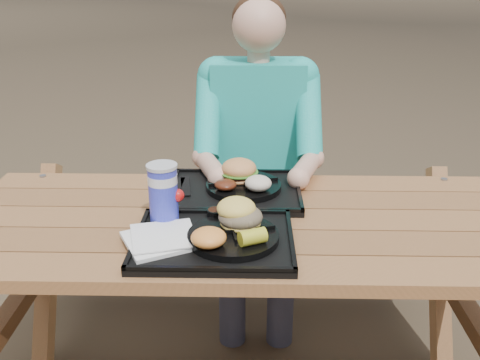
{
  "coord_description": "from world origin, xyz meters",
  "views": [
    {
      "loc": [
        0.03,
        -1.51,
        1.5
      ],
      "look_at": [
        0.0,
        0.0,
        0.88
      ],
      "focal_mm": 40.0,
      "sensor_mm": 36.0,
      "label": 1
    }
  ],
  "objects": [
    {
      "name": "picnic_table",
      "position": [
        0.0,
        0.0,
        0.38
      ],
      "size": [
        1.8,
        1.49,
        0.75
      ],
      "primitive_type": null,
      "color": "#999999",
      "rests_on": "ground"
    },
    {
      "name": "tray_near",
      "position": [
        -0.07,
        -0.17,
        0.76
      ],
      "size": [
        0.45,
        0.35,
        0.02
      ],
      "primitive_type": "cube",
      "color": "black",
      "rests_on": "picnic_table"
    },
    {
      "name": "tray_far",
      "position": [
        -0.02,
        0.18,
        0.76
      ],
      "size": [
        0.45,
        0.35,
        0.02
      ],
      "primitive_type": "cube",
      "color": "black",
      "rests_on": "picnic_table"
    },
    {
      "name": "plate_near",
      "position": [
        -0.02,
        -0.18,
        0.78
      ],
      "size": [
        0.26,
        0.26,
        0.02
      ],
      "primitive_type": "cylinder",
      "color": "black",
      "rests_on": "tray_near"
    },
    {
      "name": "plate_far",
      "position": [
        0.01,
        0.19,
        0.78
      ],
      "size": [
        0.26,
        0.26,
        0.02
      ],
      "primitive_type": "cylinder",
      "color": "black",
      "rests_on": "tray_far"
    },
    {
      "name": "napkin_stack",
      "position": [
        -0.22,
        -0.2,
        0.78
      ],
      "size": [
        0.24,
        0.24,
        0.02
      ],
      "primitive_type": "cube",
      "rotation": [
        0.0,
        0.0,
        0.47
      ],
      "color": "white",
      "rests_on": "tray_near"
    },
    {
      "name": "soda_cup",
      "position": [
        -0.23,
        -0.07,
        0.86
      ],
      "size": [
        0.09,
        0.09,
        0.17
      ],
      "primitive_type": "cylinder",
      "color": "#1922BD",
      "rests_on": "tray_near"
    },
    {
      "name": "condiment_bbq",
      "position": [
        -0.07,
        -0.05,
        0.79
      ],
      "size": [
        0.06,
        0.06,
        0.03
      ],
      "primitive_type": "cylinder",
      "color": "black",
      "rests_on": "tray_near"
    },
    {
      "name": "condiment_mustard",
      "position": [
        -0.0,
        -0.04,
        0.79
      ],
      "size": [
        0.05,
        0.05,
        0.03
      ],
      "primitive_type": "cylinder",
      "color": "gold",
      "rests_on": "tray_near"
    },
    {
      "name": "sandwich",
      "position": [
        0.0,
        -0.12,
        0.85
      ],
      "size": [
        0.12,
        0.12,
        0.12
      ],
      "primitive_type": null,
      "color": "#F7D157",
      "rests_on": "plate_near"
    },
    {
      "name": "mac_cheese",
      "position": [
        -0.08,
        -0.25,
        0.81
      ],
      "size": [
        0.1,
        0.1,
        0.05
      ],
      "primitive_type": "ellipsoid",
      "color": "#FFA243",
      "rests_on": "plate_near"
    },
    {
      "name": "corn_cob",
      "position": [
        0.04,
        -0.24,
        0.81
      ],
      "size": [
        0.1,
        0.1,
        0.04
      ],
      "primitive_type": null,
      "rotation": [
        0.0,
        0.0,
        0.43
      ],
      "color": "gold",
      "rests_on": "plate_near"
    },
    {
      "name": "cutlery_far",
      "position": [
        -0.2,
        0.2,
        0.77
      ],
      "size": [
        0.05,
        0.17,
        0.01
      ],
      "primitive_type": "cube",
      "rotation": [
        0.0,
        0.0,
        0.14
      ],
      "color": "black",
      "rests_on": "tray_far"
    },
    {
      "name": "burger",
      "position": [
        -0.01,
        0.23,
        0.85
      ],
      "size": [
        0.13,
        0.13,
        0.11
      ],
      "primitive_type": null,
      "color": "#E2914F",
      "rests_on": "plate_far"
    },
    {
      "name": "baked_beans",
      "position": [
        -0.05,
        0.14,
        0.81
      ],
      "size": [
        0.07,
        0.07,
        0.03
      ],
      "primitive_type": "ellipsoid",
      "color": "#572211",
      "rests_on": "plate_far"
    },
    {
      "name": "potato_salad",
      "position": [
        0.06,
        0.13,
        0.81
      ],
      "size": [
        0.09,
        0.09,
        0.05
      ],
      "primitive_type": "ellipsoid",
      "color": "beige",
      "rests_on": "plate_far"
    },
    {
      "name": "diner",
      "position": [
        0.06,
        0.65,
        0.64
      ],
      "size": [
        0.48,
        0.84,
        1.28
      ],
      "primitive_type": null,
      "color": "teal",
      "rests_on": "ground"
    }
  ]
}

